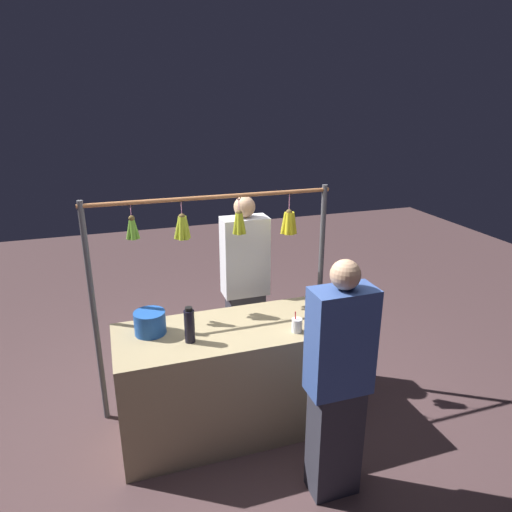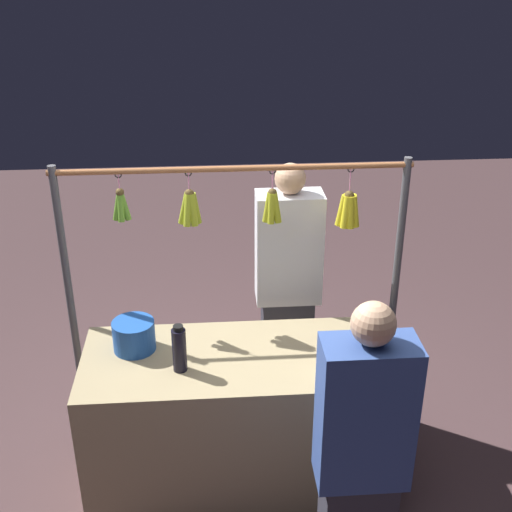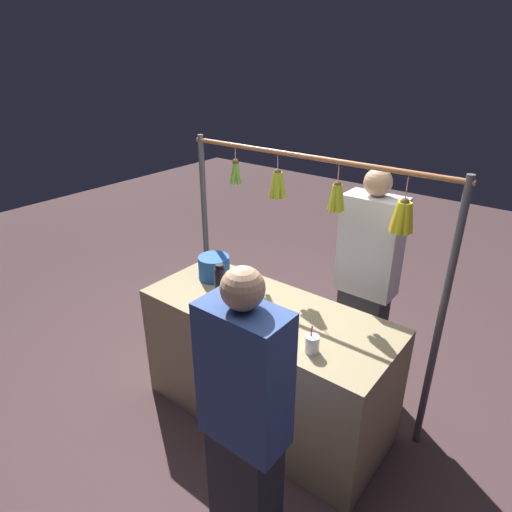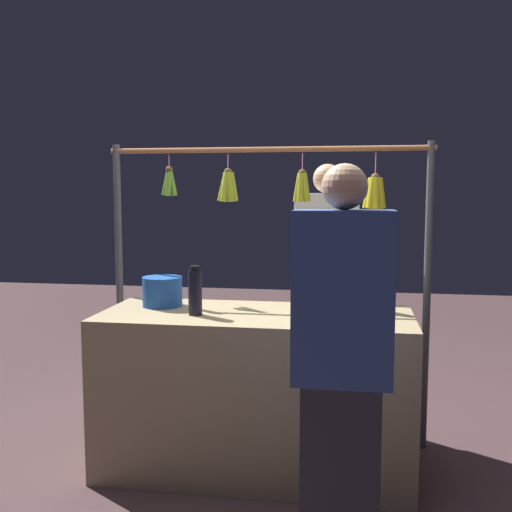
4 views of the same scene
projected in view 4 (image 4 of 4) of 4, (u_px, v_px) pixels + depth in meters
ground_plane at (256, 468)px, 3.33m from camera, size 12.00×12.00×0.00m
market_counter at (256, 392)px, 3.28m from camera, size 1.68×0.70×0.87m
display_rack at (275, 232)px, 3.59m from camera, size 1.94×0.14×1.81m
water_bottle at (195, 292)px, 3.17m from camera, size 0.07×0.07×0.26m
blue_bucket at (162, 291)px, 3.42m from camera, size 0.23×0.23×0.17m
drink_cup at (340, 314)px, 2.95m from camera, size 0.08×0.08×0.16m
vendor_person at (326, 298)px, 3.89m from camera, size 0.40×0.22×1.70m
customer_person at (342, 374)px, 2.37m from camera, size 0.39×0.21×1.64m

